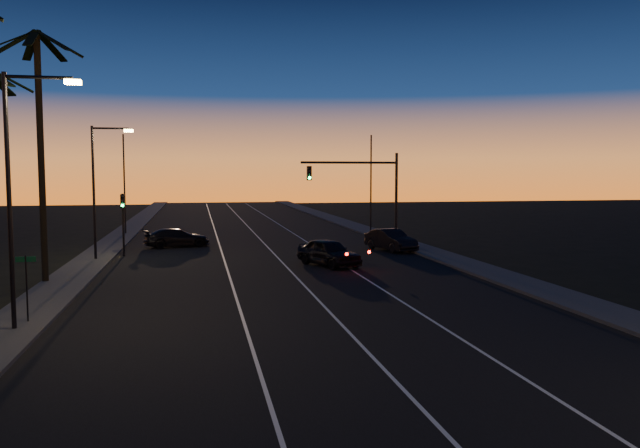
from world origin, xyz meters
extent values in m
cube|color=black|center=(0.00, 30.00, 0.01)|extent=(20.00, 170.00, 0.01)
cube|color=#32322F|center=(-11.20, 30.00, 0.08)|extent=(2.40, 170.00, 0.16)
cube|color=#32322F|center=(11.20, 30.00, 0.08)|extent=(2.40, 170.00, 0.16)
cube|color=silver|center=(-3.00, 30.00, 0.02)|extent=(0.12, 160.00, 0.01)
cube|color=silver|center=(0.50, 30.00, 0.02)|extent=(0.12, 160.00, 0.01)
cube|color=silver|center=(4.00, 30.00, 0.02)|extent=(0.12, 160.00, 0.01)
cube|color=black|center=(-12.17, 24.26, 9.44)|extent=(2.18, 0.92, 1.18)
cylinder|color=black|center=(-12.20, 30.00, 6.25)|extent=(0.32, 0.32, 12.50)
cube|color=black|center=(-11.17, 30.26, 11.94)|extent=(2.18, 0.92, 1.18)
cube|color=black|center=(-11.76, 30.97, 11.94)|extent=(1.25, 2.12, 1.18)
cube|color=black|center=(-12.68, 30.94, 11.94)|extent=(1.34, 2.09, 1.18)
cube|color=black|center=(-13.24, 30.21, 11.94)|extent=(2.18, 0.82, 1.18)
cube|color=black|center=(-13.01, 29.32, 11.94)|extent=(1.90, 1.69, 1.18)
cube|color=black|center=(-12.17, 28.94, 11.94)|extent=(0.45, 2.16, 1.18)
cube|color=black|center=(-11.35, 29.36, 11.94)|extent=(1.95, 1.61, 1.18)
cylinder|color=black|center=(-11.00, 20.00, 4.50)|extent=(0.16, 0.16, 9.00)
cylinder|color=black|center=(-9.90, 20.00, 8.85)|extent=(2.20, 0.12, 0.12)
cube|color=#F8CB63|center=(-8.80, 20.00, 8.72)|extent=(0.55, 0.26, 0.16)
cylinder|color=black|center=(-11.00, 38.00, 4.25)|extent=(0.16, 0.16, 8.50)
cylinder|color=black|center=(-9.90, 38.00, 8.35)|extent=(2.20, 0.12, 0.12)
cube|color=#F8CB63|center=(-8.80, 38.00, 8.22)|extent=(0.55, 0.26, 0.16)
cylinder|color=black|center=(-10.80, 21.00, 1.30)|extent=(0.06, 0.06, 2.60)
cube|color=#0B4623|center=(-10.80, 21.00, 2.45)|extent=(0.70, 0.03, 0.20)
cylinder|color=black|center=(9.50, 40.00, 3.50)|extent=(0.20, 0.20, 7.00)
cylinder|color=black|center=(6.00, 40.00, 6.30)|extent=(7.00, 0.16, 0.16)
cube|color=black|center=(3.10, 40.00, 5.55)|extent=(0.32, 0.28, 1.00)
sphere|color=black|center=(3.10, 39.83, 5.87)|extent=(0.20, 0.20, 0.20)
sphere|color=black|center=(3.10, 39.83, 5.55)|extent=(0.20, 0.20, 0.20)
sphere|color=#14FF59|center=(3.10, 39.83, 5.23)|extent=(0.20, 0.20, 0.20)
cylinder|color=black|center=(-9.50, 40.00, 2.10)|extent=(0.14, 0.14, 4.20)
cube|color=black|center=(-9.50, 40.00, 3.70)|extent=(0.28, 0.25, 0.90)
sphere|color=black|center=(-9.50, 39.85, 3.98)|extent=(0.18, 0.18, 0.18)
sphere|color=black|center=(-9.50, 39.85, 3.70)|extent=(0.18, 0.18, 0.18)
sphere|color=#14FF59|center=(-9.50, 39.85, 3.42)|extent=(0.18, 0.18, 0.18)
cylinder|color=black|center=(-11.00, 55.00, 4.50)|extent=(0.14, 0.14, 9.00)
cylinder|color=black|center=(11.00, 52.00, 4.50)|extent=(0.14, 0.14, 9.00)
imported|color=black|center=(3.06, 33.18, 0.82)|extent=(3.67, 5.11, 1.62)
sphere|color=#FF0F05|center=(3.46, 30.27, 1.08)|extent=(0.18, 0.18, 0.18)
sphere|color=#FF0F05|center=(4.94, 30.92, 1.08)|extent=(0.18, 0.18, 0.18)
imported|color=black|center=(8.92, 39.39, 0.78)|extent=(2.87, 4.94, 1.54)
imported|color=black|center=(-6.18, 44.60, 0.72)|extent=(5.17, 2.99, 1.41)
camera|label=1|loc=(-4.65, -3.11, 5.60)|focal=35.00mm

